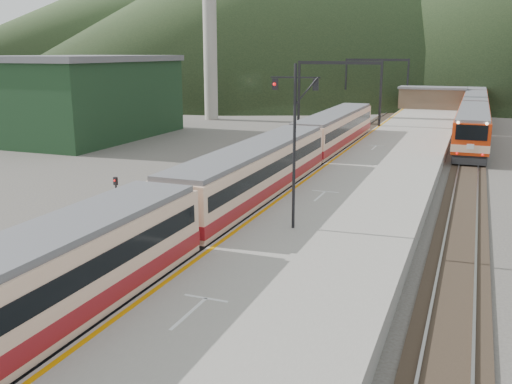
% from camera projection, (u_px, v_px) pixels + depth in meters
% --- Properties ---
extents(track_main, '(2.60, 200.00, 0.23)m').
position_uv_depth(track_main, '(330.00, 156.00, 50.24)').
color(track_main, black).
rests_on(track_main, ground).
extents(track_far, '(2.60, 200.00, 0.23)m').
position_uv_depth(track_far, '(277.00, 152.00, 51.98)').
color(track_far, black).
rests_on(track_far, ground).
extents(track_second, '(2.60, 200.00, 0.23)m').
position_uv_depth(track_second, '(469.00, 165.00, 46.23)').
color(track_second, black).
rests_on(track_second, ground).
extents(platform, '(8.00, 100.00, 1.00)m').
position_uv_depth(platform, '(392.00, 159.00, 46.37)').
color(platform, gray).
rests_on(platform, ground).
extents(gantry_near, '(9.55, 0.25, 8.00)m').
position_uv_depth(gantry_near, '(339.00, 83.00, 63.51)').
color(gantry_near, black).
rests_on(gantry_near, ground).
extents(gantry_far, '(9.55, 0.25, 8.00)m').
position_uv_depth(gantry_far, '(376.00, 75.00, 86.16)').
color(gantry_far, black).
rests_on(gantry_far, ground).
extents(warehouse, '(14.50, 20.50, 8.60)m').
position_uv_depth(warehouse, '(79.00, 97.00, 60.79)').
color(warehouse, '#19331C').
rests_on(warehouse, ground).
extents(smokestack, '(1.80, 1.80, 30.00)m').
position_uv_depth(smokestack, '(209.00, 4.00, 74.27)').
color(smokestack, '#9E998E').
rests_on(smokestack, ground).
extents(station_shed, '(9.40, 4.40, 3.10)m').
position_uv_depth(station_shed, '(432.00, 98.00, 82.13)').
color(station_shed, brown).
rests_on(station_shed, platform).
extents(hill_d, '(200.00, 200.00, 55.00)m').
position_uv_depth(hill_d, '(184.00, 11.00, 266.74)').
color(hill_d, '#2B3F23').
rests_on(hill_d, ground).
extents(main_train, '(2.89, 59.29, 3.53)m').
position_uv_depth(main_train, '(255.00, 175.00, 33.15)').
color(main_train, '#E4B492').
rests_on(main_train, track_main).
extents(second_train, '(2.91, 59.69, 3.55)m').
position_uv_depth(second_train, '(475.00, 109.00, 71.82)').
color(second_train, red).
rests_on(second_train, track_second).
extents(signal_mast, '(2.19, 0.44, 7.49)m').
position_uv_depth(signal_mast, '(295.00, 131.00, 25.50)').
color(signal_mast, black).
rests_on(signal_mast, platform).
extents(short_signal_b, '(0.25, 0.20, 2.27)m').
position_uv_depth(short_signal_b, '(286.00, 148.00, 45.94)').
color(short_signal_b, black).
rests_on(short_signal_b, ground).
extents(short_signal_c, '(0.25, 0.21, 2.27)m').
position_uv_depth(short_signal_c, '(116.00, 191.00, 31.55)').
color(short_signal_c, black).
rests_on(short_signal_c, ground).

